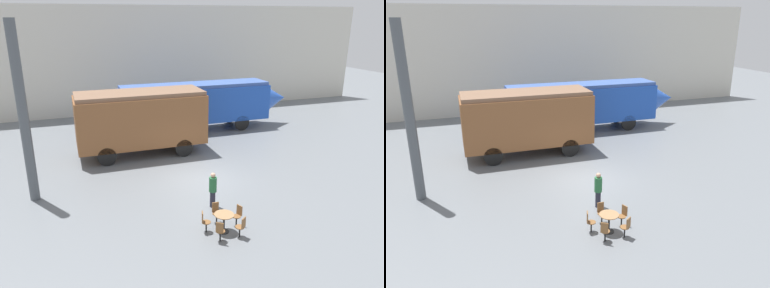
# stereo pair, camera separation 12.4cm
# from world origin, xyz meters

# --- Properties ---
(ground_plane) EXTENTS (80.00, 80.00, 0.00)m
(ground_plane) POSITION_xyz_m (0.00, 0.00, 0.00)
(ground_plane) COLOR slate
(backdrop_wall) EXTENTS (44.00, 0.15, 9.00)m
(backdrop_wall) POSITION_xyz_m (0.00, 15.49, 4.50)
(backdrop_wall) COLOR beige
(backdrop_wall) RESTS_ON ground_plane
(streamlined_locomotive) EXTENTS (12.99, 2.40, 3.50)m
(streamlined_locomotive) POSITION_xyz_m (3.55, 8.42, 2.08)
(streamlined_locomotive) COLOR blue
(streamlined_locomotive) RESTS_ON ground_plane
(passenger_coach_wooden) EXTENTS (7.61, 2.90, 3.87)m
(passenger_coach_wooden) POSITION_xyz_m (-2.03, 4.76, 2.26)
(passenger_coach_wooden) COLOR brown
(passenger_coach_wooden) RESTS_ON ground_plane
(cafe_table_near) EXTENTS (0.78, 0.78, 0.77)m
(cafe_table_near) POSITION_xyz_m (-0.86, -5.11, 0.58)
(cafe_table_near) COLOR black
(cafe_table_near) RESTS_ON ground_plane
(cafe_chair_0) EXTENTS (0.39, 0.37, 0.87)m
(cafe_chair_0) POSITION_xyz_m (-1.59, -4.89, 0.51)
(cafe_chair_0) COLOR black
(cafe_chair_0) RESTS_ON ground_plane
(cafe_chair_1) EXTENTS (0.40, 0.40, 0.87)m
(cafe_chair_1) POSITION_xyz_m (-1.30, -5.73, 0.51)
(cafe_chair_1) COLOR black
(cafe_chair_1) RESTS_ON ground_plane
(cafe_chair_2) EXTENTS (0.40, 0.40, 0.87)m
(cafe_chair_2) POSITION_xyz_m (-0.40, -5.71, 0.51)
(cafe_chair_2) COLOR black
(cafe_chair_2) RESTS_ON ground_plane
(cafe_chair_3) EXTENTS (0.39, 0.37, 0.87)m
(cafe_chair_3) POSITION_xyz_m (-0.14, -4.86, 0.51)
(cafe_chair_3) COLOR black
(cafe_chair_3) RESTS_ON ground_plane
(cafe_chair_4) EXTENTS (0.36, 0.36, 0.87)m
(cafe_chair_4) POSITION_xyz_m (-0.88, -4.35, 0.51)
(cafe_chair_4) COLOR black
(cafe_chair_4) RESTS_ON ground_plane
(visitor_person) EXTENTS (0.34, 0.34, 1.63)m
(visitor_person) POSITION_xyz_m (-0.51, -3.06, 0.88)
(visitor_person) COLOR #262633
(visitor_person) RESTS_ON ground_plane
(support_pillar) EXTENTS (0.44, 0.44, 8.00)m
(support_pillar) POSITION_xyz_m (-8.00, 0.31, 4.00)
(support_pillar) COLOR #4C5156
(support_pillar) RESTS_ON ground_plane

